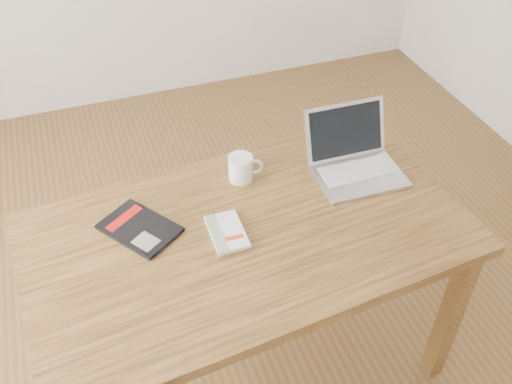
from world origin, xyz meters
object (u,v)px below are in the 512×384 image
object	(u,v)px
laptop	(354,160)
coffee_mug	(242,168)
white_guidebook	(227,232)
desk	(248,250)
black_guidebook	(139,228)

from	to	relation	value
laptop	coffee_mug	xyz separation A→B (m)	(-0.40, 0.09, 0.00)
white_guidebook	desk	bearing A→B (deg)	-6.62
black_guidebook	white_guidebook	bearing A→B (deg)	-58.29
black_guidebook	desk	bearing A→B (deg)	-55.24
white_guidebook	coffee_mug	size ratio (longest dim) A/B	1.41
desk	coffee_mug	world-z (taller)	coffee_mug
black_guidebook	laptop	bearing A→B (deg)	-31.45
black_guidebook	coffee_mug	world-z (taller)	coffee_mug
white_guidebook	laptop	distance (m)	0.55
black_guidebook	coffee_mug	distance (m)	0.42
white_guidebook	laptop	world-z (taller)	laptop
coffee_mug	white_guidebook	bearing A→B (deg)	-106.73
white_guidebook	black_guidebook	world-z (taller)	white_guidebook
coffee_mug	desk	bearing A→B (deg)	-92.91
desk	coffee_mug	bearing A→B (deg)	70.30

